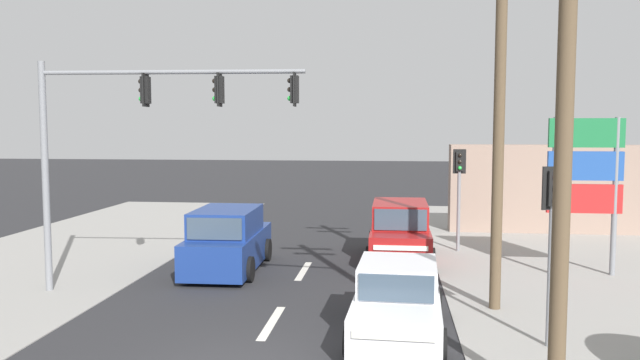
{
  "coord_description": "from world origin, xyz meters",
  "views": [
    {
      "loc": [
        2.61,
        -10.25,
        4.31
      ],
      "look_at": [
        0.96,
        4.0,
        3.09
      ],
      "focal_mm": 35.0,
      "sensor_mm": 36.0,
      "label": 1
    }
  ],
  "objects_px": {
    "pedestal_signal_far_median": "(459,182)",
    "shopping_plaza_sign": "(585,173)",
    "suv_receding_far": "(400,234)",
    "pedestal_signal_right_kerb": "(552,225)",
    "utility_pole_midground_right": "(499,108)",
    "traffic_signal_mast": "(133,126)",
    "sedan_kerbside_parked": "(397,303)",
    "suv_crossing_left": "(228,241)",
    "utility_pole_foreground_right": "(556,70)"
  },
  "relations": [
    {
      "from": "pedestal_signal_right_kerb",
      "to": "suv_receding_far",
      "type": "bearing_deg",
      "value": 110.0
    },
    {
      "from": "utility_pole_midground_right",
      "to": "traffic_signal_mast",
      "type": "relative_size",
      "value": 1.31
    },
    {
      "from": "traffic_signal_mast",
      "to": "suv_crossing_left",
      "type": "xyz_separation_m",
      "value": [
        1.69,
        2.76,
        -3.47
      ]
    },
    {
      "from": "utility_pole_foreground_right",
      "to": "pedestal_signal_far_median",
      "type": "bearing_deg",
      "value": 90.3
    },
    {
      "from": "pedestal_signal_right_kerb",
      "to": "sedan_kerbside_parked",
      "type": "xyz_separation_m",
      "value": [
        -2.95,
        0.31,
        -1.71
      ]
    },
    {
      "from": "utility_pole_foreground_right",
      "to": "traffic_signal_mast",
      "type": "bearing_deg",
      "value": 147.24
    },
    {
      "from": "utility_pole_midground_right",
      "to": "suv_crossing_left",
      "type": "bearing_deg",
      "value": 156.3
    },
    {
      "from": "utility_pole_midground_right",
      "to": "suv_crossing_left",
      "type": "xyz_separation_m",
      "value": [
        -7.34,
        3.22,
        -3.87
      ]
    },
    {
      "from": "utility_pole_foreground_right",
      "to": "traffic_signal_mast",
      "type": "xyz_separation_m",
      "value": [
        -8.95,
        5.76,
        -0.79
      ]
    },
    {
      "from": "suv_receding_far",
      "to": "utility_pole_foreground_right",
      "type": "bearing_deg",
      "value": -78.72
    },
    {
      "from": "utility_pole_midground_right",
      "to": "shopping_plaza_sign",
      "type": "height_order",
      "value": "utility_pole_midground_right"
    },
    {
      "from": "shopping_plaza_sign",
      "to": "suv_receding_far",
      "type": "bearing_deg",
      "value": 165.1
    },
    {
      "from": "pedestal_signal_far_median",
      "to": "suv_crossing_left",
      "type": "relative_size",
      "value": 0.78
    },
    {
      "from": "shopping_plaza_sign",
      "to": "suv_receding_far",
      "type": "height_order",
      "value": "shopping_plaza_sign"
    },
    {
      "from": "pedestal_signal_far_median",
      "to": "shopping_plaza_sign",
      "type": "xyz_separation_m",
      "value": [
        3.23,
        -3.12,
        0.57
      ]
    },
    {
      "from": "suv_crossing_left",
      "to": "suv_receding_far",
      "type": "distance_m",
      "value": 5.54
    },
    {
      "from": "pedestal_signal_far_median",
      "to": "shopping_plaza_sign",
      "type": "distance_m",
      "value": 4.53
    },
    {
      "from": "utility_pole_foreground_right",
      "to": "sedan_kerbside_parked",
      "type": "xyz_separation_m",
      "value": [
        -2.24,
        3.11,
        -4.44
      ]
    },
    {
      "from": "suv_receding_far",
      "to": "shopping_plaza_sign",
      "type": "bearing_deg",
      "value": -14.9
    },
    {
      "from": "pedestal_signal_right_kerb",
      "to": "suv_crossing_left",
      "type": "xyz_separation_m",
      "value": [
        -7.98,
        5.73,
        -1.53
      ]
    },
    {
      "from": "shopping_plaza_sign",
      "to": "sedan_kerbside_parked",
      "type": "height_order",
      "value": "shopping_plaza_sign"
    },
    {
      "from": "sedan_kerbside_parked",
      "to": "traffic_signal_mast",
      "type": "bearing_deg",
      "value": 158.43
    },
    {
      "from": "suv_crossing_left",
      "to": "pedestal_signal_far_median",
      "type": "bearing_deg",
      "value": 27.34
    },
    {
      "from": "pedestal_signal_far_median",
      "to": "sedan_kerbside_parked",
      "type": "bearing_deg",
      "value": -103.38
    },
    {
      "from": "utility_pole_midground_right",
      "to": "suv_crossing_left",
      "type": "height_order",
      "value": "utility_pole_midground_right"
    },
    {
      "from": "traffic_signal_mast",
      "to": "pedestal_signal_right_kerb",
      "type": "height_order",
      "value": "traffic_signal_mast"
    },
    {
      "from": "pedestal_signal_right_kerb",
      "to": "utility_pole_midground_right",
      "type": "bearing_deg",
      "value": 104.25
    },
    {
      "from": "suv_crossing_left",
      "to": "shopping_plaza_sign",
      "type": "bearing_deg",
      "value": 3.3
    },
    {
      "from": "traffic_signal_mast",
      "to": "shopping_plaza_sign",
      "type": "bearing_deg",
      "value": 15.5
    },
    {
      "from": "utility_pole_midground_right",
      "to": "shopping_plaza_sign",
      "type": "distance_m",
      "value": 5.22
    },
    {
      "from": "utility_pole_foreground_right",
      "to": "sedan_kerbside_parked",
      "type": "distance_m",
      "value": 5.86
    },
    {
      "from": "traffic_signal_mast",
      "to": "sedan_kerbside_parked",
      "type": "xyz_separation_m",
      "value": [
        6.71,
        -2.65,
        -3.65
      ]
    },
    {
      "from": "pedestal_signal_right_kerb",
      "to": "suv_receding_far",
      "type": "relative_size",
      "value": 0.78
    },
    {
      "from": "traffic_signal_mast",
      "to": "sedan_kerbside_parked",
      "type": "bearing_deg",
      "value": -21.57
    },
    {
      "from": "utility_pole_midground_right",
      "to": "traffic_signal_mast",
      "type": "height_order",
      "value": "utility_pole_midground_right"
    },
    {
      "from": "utility_pole_foreground_right",
      "to": "pedestal_signal_far_median",
      "type": "xyz_separation_m",
      "value": [
        -0.06,
        12.24,
        -2.73
      ]
    },
    {
      "from": "utility_pole_foreground_right",
      "to": "traffic_signal_mast",
      "type": "relative_size",
      "value": 1.39
    },
    {
      "from": "utility_pole_midground_right",
      "to": "suv_receding_far",
      "type": "relative_size",
      "value": 1.99
    },
    {
      "from": "suv_receding_far",
      "to": "traffic_signal_mast",
      "type": "bearing_deg",
      "value": -145.21
    },
    {
      "from": "pedestal_signal_far_median",
      "to": "shopping_plaza_sign",
      "type": "relative_size",
      "value": 0.77
    },
    {
      "from": "sedan_kerbside_parked",
      "to": "suv_crossing_left",
      "type": "xyz_separation_m",
      "value": [
        -5.02,
        5.41,
        0.18
      ]
    },
    {
      "from": "pedestal_signal_right_kerb",
      "to": "suv_crossing_left",
      "type": "height_order",
      "value": "pedestal_signal_right_kerb"
    },
    {
      "from": "utility_pole_foreground_right",
      "to": "pedestal_signal_far_median",
      "type": "relative_size",
      "value": 2.69
    },
    {
      "from": "traffic_signal_mast",
      "to": "sedan_kerbside_parked",
      "type": "height_order",
      "value": "traffic_signal_mast"
    },
    {
      "from": "utility_pole_midground_right",
      "to": "shopping_plaza_sign",
      "type": "xyz_separation_m",
      "value": [
        3.09,
        3.82,
        -1.77
      ]
    },
    {
      "from": "traffic_signal_mast",
      "to": "pedestal_signal_right_kerb",
      "type": "bearing_deg",
      "value": -17.07
    },
    {
      "from": "traffic_signal_mast",
      "to": "suv_receding_far",
      "type": "xyz_separation_m",
      "value": [
        6.85,
        4.76,
        -3.47
      ]
    },
    {
      "from": "suv_receding_far",
      "to": "utility_pole_midground_right",
      "type": "bearing_deg",
      "value": -67.38
    },
    {
      "from": "shopping_plaza_sign",
      "to": "traffic_signal_mast",
      "type": "bearing_deg",
      "value": -164.5
    },
    {
      "from": "utility_pole_midground_right",
      "to": "shopping_plaza_sign",
      "type": "relative_size",
      "value": 1.96
    }
  ]
}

